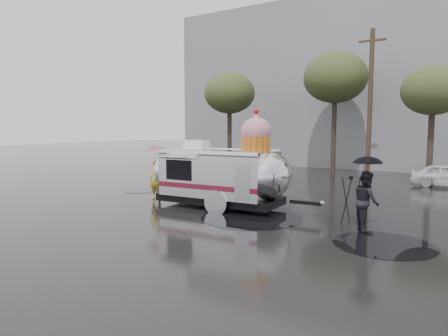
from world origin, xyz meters
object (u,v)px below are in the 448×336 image
Objects in this scene: person_right at (366,201)px; tripod at (350,195)px; airstream_trailer at (222,173)px; person_left at (156,180)px.

tripod is at bearing 15.35° from person_right.
airstream_trailer is 3.35m from person_left.
person_left is at bearing 178.09° from airstream_trailer.
tripod is (8.28, 0.02, 0.09)m from person_left.
person_left is 8.28m from tripod.
airstream_trailer reaches higher than person_right.
person_left is 0.93× the size of person_right.
airstream_trailer reaches higher than tripod.
airstream_trailer is 4.99m from tripod.
airstream_trailer is at bearing 52.69° from person_right.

